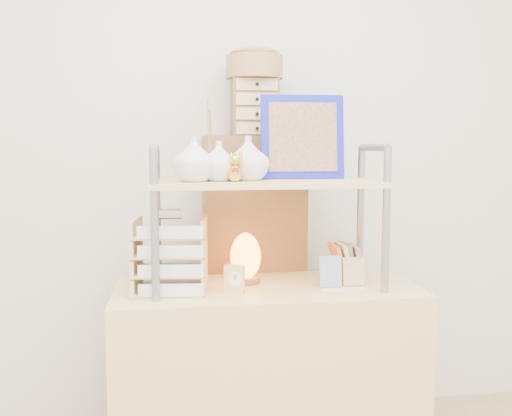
{
  "coord_description": "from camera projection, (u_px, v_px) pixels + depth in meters",
  "views": [
    {
      "loc": [
        -0.36,
        -0.98,
        1.31
      ],
      "look_at": [
        -0.04,
        1.2,
        1.07
      ],
      "focal_mm": 40.0,
      "sensor_mm": 36.0,
      "label": 1
    }
  ],
  "objects": [
    {
      "name": "desk_clock",
      "position": [
        235.0,
        279.0,
        2.16
      ],
      "size": [
        0.08,
        0.05,
        0.11
      ],
      "color": "tan",
      "rests_on": "desk"
    },
    {
      "name": "postcard_stand",
      "position": [
        342.0,
        279.0,
        2.23
      ],
      "size": [
        0.19,
        0.05,
        0.13
      ],
      "color": "white",
      "rests_on": "desk"
    },
    {
      "name": "letter_tray",
      "position": [
        171.0,
        259.0,
        2.18
      ],
      "size": [
        0.28,
        0.27,
        0.32
      ],
      "color": "#D1B57D",
      "rests_on": "desk"
    },
    {
      "name": "drawer_chest",
      "position": [
        254.0,
        108.0,
        2.52
      ],
      "size": [
        0.2,
        0.16,
        0.25
      ],
      "color": "brown",
      "rests_on": "cabinet"
    },
    {
      "name": "desk",
      "position": [
        267.0,
        377.0,
        2.3
      ],
      "size": [
        1.2,
        0.5,
        0.75
      ],
      "primitive_type": "cube",
      "color": "tan",
      "rests_on": "ground"
    },
    {
      "name": "cabinet",
      "position": [
        254.0,
        283.0,
        2.63
      ],
      "size": [
        0.45,
        0.24,
        1.35
      ],
      "primitive_type": "cube",
      "rotation": [
        0.0,
        0.0,
        0.01
      ],
      "color": "brown",
      "rests_on": "ground"
    },
    {
      "name": "hutch",
      "position": [
        252.0,
        173.0,
        2.21
      ],
      "size": [
        0.9,
        0.34,
        0.76
      ],
      "color": "gray",
      "rests_on": "desk"
    },
    {
      "name": "salt_lamp",
      "position": [
        245.0,
        257.0,
        2.31
      ],
      "size": [
        0.14,
        0.13,
        0.21
      ],
      "color": "brown",
      "rests_on": "desk"
    },
    {
      "name": "woven_basket",
      "position": [
        254.0,
        67.0,
        2.51
      ],
      "size": [
        0.25,
        0.25,
        0.1
      ],
      "primitive_type": "cylinder",
      "color": "olive",
      "rests_on": "drawer_chest"
    }
  ]
}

